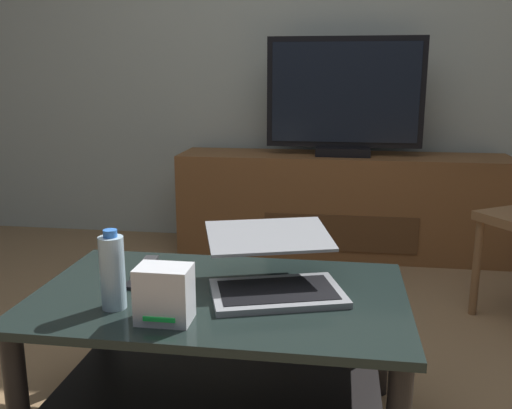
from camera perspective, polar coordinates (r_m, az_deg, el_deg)
back_wall at (r=3.70m, az=4.37°, el=18.10°), size 6.40×0.12×2.80m
coffee_table at (r=1.73m, az=-3.60°, el=-13.26°), size 1.09×0.67×0.46m
media_cabinet at (r=3.44m, az=8.63°, el=-0.01°), size 1.95×0.42×0.61m
television at (r=3.33m, az=9.01°, el=10.54°), size 0.90×0.20×0.68m
laptop at (r=1.67m, az=1.81°, el=-6.55°), size 0.47×0.48×0.16m
router_box at (r=1.48m, az=-9.31°, el=-8.98°), size 0.14×0.10×0.15m
water_bottle_near at (r=1.58m, az=-14.40°, el=-6.64°), size 0.07×0.07×0.22m
cell_phone at (r=1.78m, az=-11.56°, el=-7.60°), size 0.08×0.15×0.01m
tv_remote at (r=1.89m, az=-11.06°, el=-6.14°), size 0.06×0.16×0.02m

